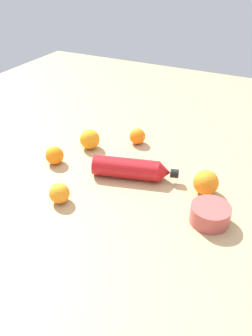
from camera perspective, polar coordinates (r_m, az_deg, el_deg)
name	(u,v)px	position (r m, az deg, el deg)	size (l,w,h in m)	color
ground_plane	(135,171)	(1.19, 1.47, -0.57)	(2.40, 2.40, 0.00)	tan
water_bottle	(132,169)	(1.14, 1.07, -0.12)	(0.14, 0.29, 0.07)	red
orange_0	(206,183)	(1.10, 13.18, -2.37)	(0.08, 0.08, 0.08)	orange
orange_1	(137,136)	(1.35, 1.92, 5.31)	(0.06, 0.06, 0.06)	orange
orange_2	(55,155)	(1.25, -11.83, 2.08)	(0.06, 0.06, 0.06)	orange
orange_3	(90,139)	(1.32, -6.07, 4.79)	(0.08, 0.08, 0.08)	orange
orange_4	(59,193)	(1.06, -11.05, -4.16)	(0.06, 0.06, 0.06)	orange
ceramic_bowl	(210,214)	(1.00, 13.85, -7.49)	(0.11, 0.11, 0.05)	#B24C47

